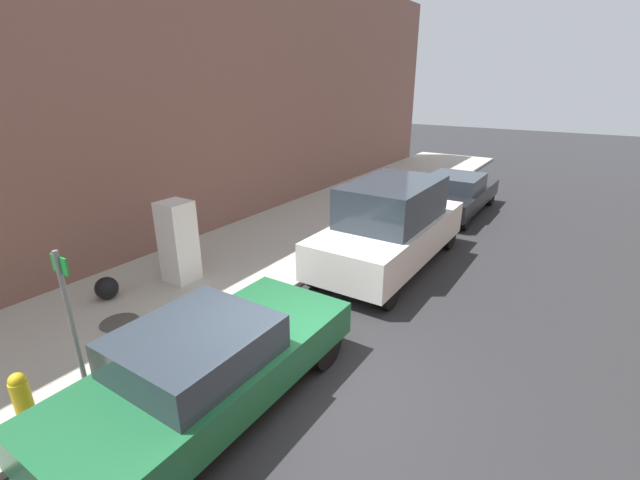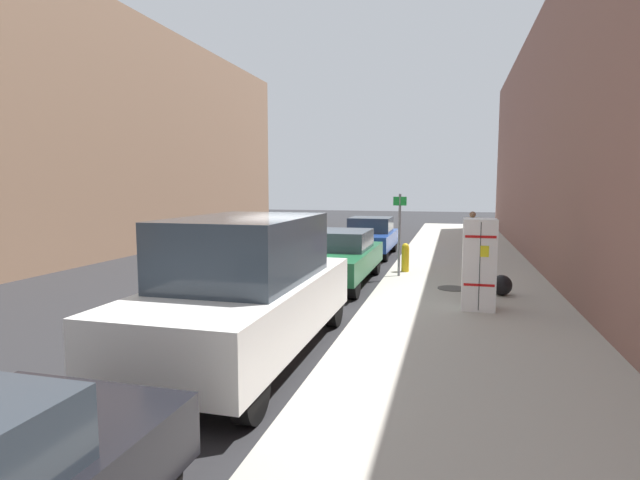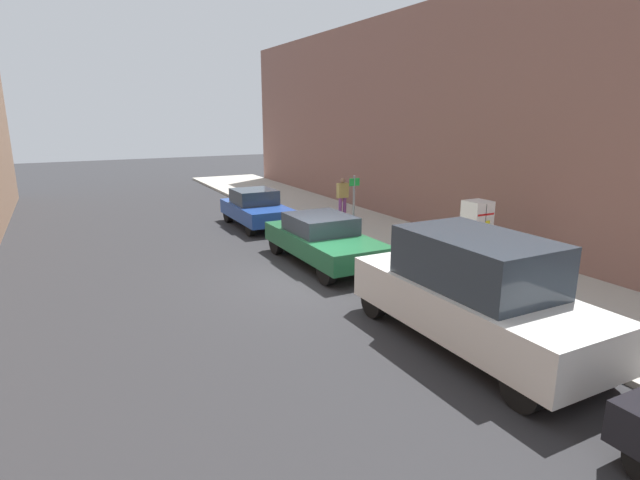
# 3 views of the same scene
# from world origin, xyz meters

# --- Properties ---
(ground_plane) EXTENTS (80.00, 80.00, 0.00)m
(ground_plane) POSITION_xyz_m (0.00, 0.00, 0.00)
(ground_plane) COLOR #28282B
(sidewalk_slab) EXTENTS (4.25, 44.00, 0.12)m
(sidewalk_slab) POSITION_xyz_m (-4.26, 0.00, 0.06)
(sidewalk_slab) COLOR #B2ADA0
(sidewalk_slab) RESTS_ON ground
(building_facade_near) EXTENTS (1.59, 39.60, 8.09)m
(building_facade_near) POSITION_xyz_m (-7.18, 0.00, 4.05)
(building_facade_near) COLOR #7F564C
(building_facade_near) RESTS_ON ground
(discarded_refrigerator) EXTENTS (0.65, 0.64, 1.84)m
(discarded_refrigerator) POSITION_xyz_m (-4.45, 1.41, 1.04)
(discarded_refrigerator) COLOR white
(discarded_refrigerator) RESTS_ON sidewalk_slab
(manhole_cover) EXTENTS (0.70, 0.70, 0.02)m
(manhole_cover) POSITION_xyz_m (-3.95, -0.51, 0.13)
(manhole_cover) COLOR #47443F
(manhole_cover) RESTS_ON sidewalk_slab
(street_sign_post) EXTENTS (0.36, 0.07, 2.27)m
(street_sign_post) POSITION_xyz_m (-2.50, -1.94, 1.41)
(street_sign_post) COLOR slate
(street_sign_post) RESTS_ON sidewalk_slab
(fire_hydrant) EXTENTS (0.22, 0.22, 0.83)m
(fire_hydrant) POSITION_xyz_m (-2.61, -2.68, 0.55)
(fire_hydrant) COLOR gold
(fire_hydrant) RESTS_ON sidewalk_slab
(trash_bag) EXTENTS (0.47, 0.47, 0.47)m
(trash_bag) POSITION_xyz_m (-5.03, -0.05, 0.36)
(trash_bag) COLOR black
(trash_bag) RESTS_ON sidewalk_slab
(pedestrian_walking_far) EXTENTS (0.46, 0.22, 1.60)m
(pedestrian_walking_far) POSITION_xyz_m (-4.57, -6.23, 1.04)
(pedestrian_walking_far) COLOR #7A3D7F
(pedestrian_walking_far) RESTS_ON sidewalk_slab
(parked_hatchback_blue) EXTENTS (1.72, 3.81, 1.43)m
(parked_hatchback_blue) POSITION_xyz_m (-0.93, -6.63, 0.72)
(parked_hatchback_blue) COLOR #23479E
(parked_hatchback_blue) RESTS_ON ground
(parked_sedan_green) EXTENTS (1.87, 4.54, 1.42)m
(parked_sedan_green) POSITION_xyz_m (-0.93, -1.05, 0.74)
(parked_sedan_green) COLOR #1E6038
(parked_sedan_green) RESTS_ON ground
(parked_van_white) EXTENTS (2.02, 5.16, 2.15)m
(parked_van_white) POSITION_xyz_m (-0.93, 4.95, 1.07)
(parked_van_white) COLOR silver
(parked_van_white) RESTS_ON ground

